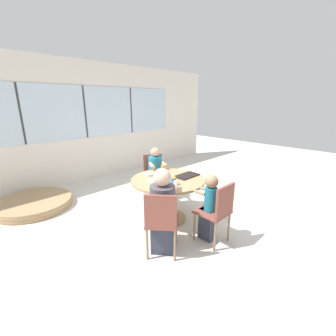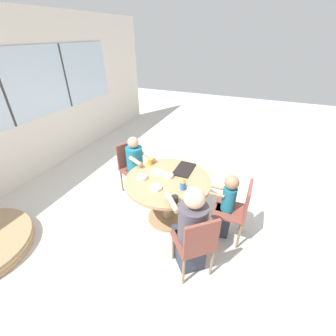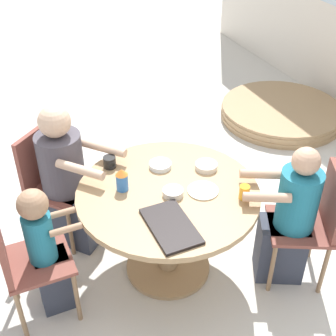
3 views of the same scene
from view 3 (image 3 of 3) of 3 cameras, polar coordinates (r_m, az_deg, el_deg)
ground_plane at (r=3.47m, az=0.00°, el=-12.01°), size 16.00×16.00×0.00m
dining_table at (r=3.10m, az=0.00°, el=-5.27°), size 1.18×1.18×0.71m
chair_for_woman_green_shirt at (r=3.22m, az=17.48°, el=-5.75°), size 0.54×0.54×0.88m
chair_for_man_blue_shirt at (r=3.53m, az=-14.31°, el=-0.95°), size 0.56×0.56×0.88m
chair_for_toddler at (r=2.95m, az=-17.57°, el=-10.23°), size 0.40×0.40×0.88m
person_woman_green_shirt at (r=3.21m, az=14.50°, el=-6.33°), size 0.46×0.55×1.05m
person_man_blue_shirt at (r=3.45m, az=-12.07°, el=-1.86°), size 0.64×0.61×1.13m
person_toddler at (r=2.98m, az=-14.59°, el=-10.04°), size 0.20×0.33×0.97m
food_tray_dark at (r=2.72m, az=0.35°, el=-7.08°), size 0.41×0.24×0.02m
coffee_mug at (r=3.20m, az=-7.12°, el=0.70°), size 0.09×0.09×0.08m
sippy_cup at (r=2.97m, az=-5.64°, el=-1.38°), size 0.08×0.08×0.16m
juice_glass at (r=2.94m, az=9.28°, el=-2.94°), size 0.07×0.07×0.09m
bowl_white_shallow at (r=2.94m, az=0.62°, el=-2.99°), size 0.13×0.13×0.04m
bowl_cereal at (r=3.19m, az=-0.95°, el=0.36°), size 0.15×0.15×0.03m
bowl_fruit at (r=3.19m, az=4.69°, el=0.24°), size 0.15×0.15×0.04m
plate_tortillas at (r=2.99m, az=4.28°, el=-2.76°), size 0.20×0.20×0.01m
folded_table_stack at (r=5.33m, az=13.63°, el=6.61°), size 1.32×1.32×0.15m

